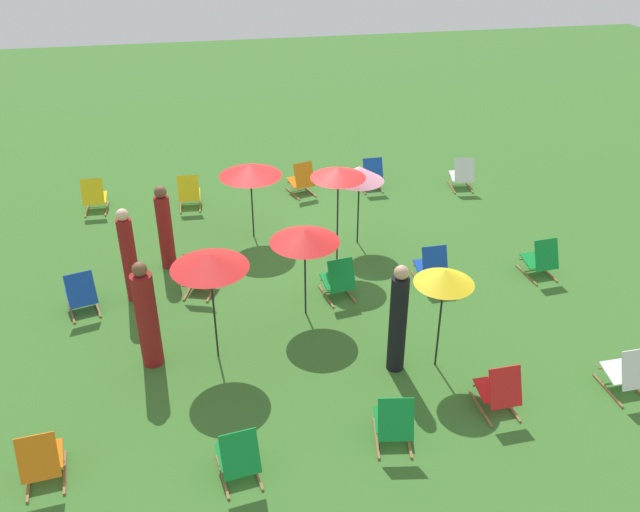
{
  "coord_description": "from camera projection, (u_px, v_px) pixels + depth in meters",
  "views": [
    {
      "loc": [
        2.03,
        12.07,
        6.89
      ],
      "look_at": [
        0.0,
        1.2,
        0.5
      ],
      "focal_mm": 37.8,
      "sensor_mm": 36.0,
      "label": 1
    }
  ],
  "objects": [
    {
      "name": "person_3",
      "position": [
        147.0,
        317.0,
        10.39
      ],
      "size": [
        0.47,
        0.47,
        1.86
      ],
      "rotation": [
        0.0,
        0.0,
        4.15
      ],
      "color": "maroon",
      "rests_on": "ground"
    },
    {
      "name": "ground_plane",
      "position": [
        309.0,
        248.0,
        14.05
      ],
      "size": [
        40.0,
        40.0,
        0.0
      ],
      "primitive_type": "plane",
      "color": "#386B28"
    },
    {
      "name": "deckchair_1",
      "position": [
        394.0,
        422.0,
        9.13
      ],
      "size": [
        0.59,
        0.82,
        0.83
      ],
      "rotation": [
        0.0,
        0.0,
        -0.15
      ],
      "color": "olive",
      "rests_on": "ground"
    },
    {
      "name": "person_0",
      "position": [
        129.0,
        256.0,
        12.0
      ],
      "size": [
        0.31,
        0.31,
        1.82
      ],
      "rotation": [
        0.0,
        0.0,
        0.16
      ],
      "color": "maroon",
      "rests_on": "ground"
    },
    {
      "name": "deckchair_14",
      "position": [
        628.0,
        373.0,
        10.03
      ],
      "size": [
        0.51,
        0.78,
        0.83
      ],
      "rotation": [
        0.0,
        0.0,
        0.04
      ],
      "color": "olive",
      "rests_on": "ground"
    },
    {
      "name": "deckchair_4",
      "position": [
        431.0,
        266.0,
        12.7
      ],
      "size": [
        0.5,
        0.77,
        0.83
      ],
      "rotation": [
        0.0,
        0.0,
        0.03
      ],
      "color": "olive",
      "rests_on": "ground"
    },
    {
      "name": "deckchair_10",
      "position": [
        541.0,
        259.0,
        12.92
      ],
      "size": [
        0.55,
        0.8,
        0.83
      ],
      "rotation": [
        0.0,
        0.0,
        0.09
      ],
      "color": "olive",
      "rests_on": "ground"
    },
    {
      "name": "deckchair_9",
      "position": [
        339.0,
        280.0,
        12.28
      ],
      "size": [
        0.59,
        0.83,
        0.83
      ],
      "rotation": [
        0.0,
        0.0,
        0.16
      ],
      "color": "olive",
      "rests_on": "ground"
    },
    {
      "name": "deckchair_2",
      "position": [
        499.0,
        391.0,
        9.68
      ],
      "size": [
        0.51,
        0.78,
        0.83
      ],
      "rotation": [
        0.0,
        0.0,
        0.05
      ],
      "color": "olive",
      "rests_on": "ground"
    },
    {
      "name": "deckchair_5",
      "position": [
        199.0,
        276.0,
        12.41
      ],
      "size": [
        0.69,
        0.87,
        0.83
      ],
      "rotation": [
        0.0,
        0.0,
        -0.31
      ],
      "color": "olive",
      "rests_on": "ground"
    },
    {
      "name": "umbrella_5",
      "position": [
        445.0,
        277.0,
        9.94
      ],
      "size": [
        0.91,
        0.91,
        1.78
      ],
      "color": "black",
      "rests_on": "ground"
    },
    {
      "name": "person_2",
      "position": [
        398.0,
        321.0,
        10.26
      ],
      "size": [
        0.33,
        0.33,
        1.88
      ],
      "rotation": [
        0.0,
        0.0,
        1.81
      ],
      "color": "black",
      "rests_on": "ground"
    },
    {
      "name": "umbrella_4",
      "position": [
        209.0,
        261.0,
        10.06
      ],
      "size": [
        1.2,
        1.2,
        1.91
      ],
      "color": "black",
      "rests_on": "ground"
    },
    {
      "name": "deckchair_8",
      "position": [
        94.0,
        197.0,
        15.39
      ],
      "size": [
        0.49,
        0.77,
        0.83
      ],
      "rotation": [
        0.0,
        0.0,
        -0.01
      ],
      "color": "olive",
      "rests_on": "ground"
    },
    {
      "name": "deckchair_13",
      "position": [
        302.0,
        180.0,
        16.21
      ],
      "size": [
        0.67,
        0.86,
        0.83
      ],
      "rotation": [
        0.0,
        0.0,
        0.28
      ],
      "color": "olive",
      "rests_on": "ground"
    },
    {
      "name": "deckchair_12",
      "position": [
        81.0,
        294.0,
        11.87
      ],
      "size": [
        0.66,
        0.86,
        0.83
      ],
      "rotation": [
        0.0,
        0.0,
        0.27
      ],
      "color": "olive",
      "rests_on": "ground"
    },
    {
      "name": "umbrella_3",
      "position": [
        250.0,
        170.0,
        13.73
      ],
      "size": [
        1.29,
        1.29,
        1.68
      ],
      "color": "black",
      "rests_on": "ground"
    },
    {
      "name": "deckchair_3",
      "position": [
        189.0,
        193.0,
        15.57
      ],
      "size": [
        0.51,
        0.78,
        0.83
      ],
      "rotation": [
        0.0,
        0.0,
        -0.04
      ],
      "color": "olive",
      "rests_on": "ground"
    },
    {
      "name": "umbrella_1",
      "position": [
        359.0,
        174.0,
        13.51
      ],
      "size": [
        1.02,
        1.02,
        1.72
      ],
      "color": "black",
      "rests_on": "ground"
    },
    {
      "name": "deckchair_11",
      "position": [
        238.0,
        457.0,
        8.6
      ],
      "size": [
        0.58,
        0.82,
        0.83
      ],
      "rotation": [
        0.0,
        0.0,
        0.15
      ],
      "color": "olive",
      "rests_on": "ground"
    },
    {
      "name": "deckchair_0",
      "position": [
        41.0,
        460.0,
        8.55
      ],
      "size": [
        0.56,
        0.81,
        0.83
      ],
      "rotation": [
        0.0,
        0.0,
        0.11
      ],
      "color": "olive",
      "rests_on": "ground"
    },
    {
      "name": "deckchair_6",
      "position": [
        371.0,
        175.0,
        16.47
      ],
      "size": [
        0.5,
        0.77,
        0.83
      ],
      "rotation": [
        0.0,
        0.0,
        0.03
      ],
      "color": "olive",
      "rests_on": "ground"
    },
    {
      "name": "person_1",
      "position": [
        165.0,
        229.0,
        13.02
      ],
      "size": [
        0.3,
        0.3,
        1.73
      ],
      "rotation": [
        0.0,
        0.0,
        1.6
      ],
      "color": "maroon",
      "rests_on": "ground"
    },
    {
      "name": "deckchair_7",
      "position": [
        462.0,
        175.0,
        16.49
      ],
      "size": [
        0.56,
        0.81,
        0.83
      ],
      "rotation": [
        0.0,
        0.0,
        -0.11
      ],
      "color": "olive",
      "rests_on": "ground"
    },
    {
      "name": "umbrella_2",
      "position": [
        305.0,
        236.0,
        11.24
      ],
      "size": [
        1.19,
        1.19,
        1.68
      ],
      "color": "black",
      "rests_on": "ground"
    },
    {
      "name": "umbrella_0",
      "position": [
        338.0,
        173.0,
        12.71
      ],
      "size": [
        1.06,
        1.06,
        2.01
      ],
      "color": "black",
      "rests_on": "ground"
    }
  ]
}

